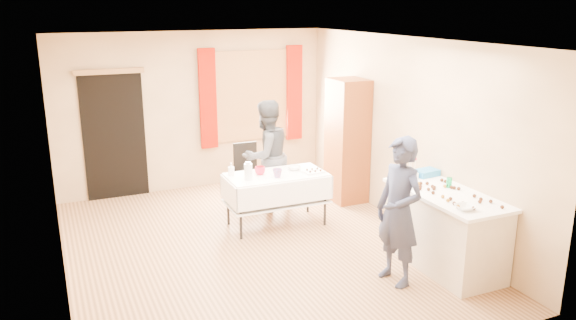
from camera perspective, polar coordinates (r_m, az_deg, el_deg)
name	(u,v)px	position (r m, az deg, el deg)	size (l,w,h in m)	color
floor	(254,248)	(7.29, -3.49, -8.96)	(4.50, 5.50, 0.02)	#9E7047
ceiling	(250,40)	(6.64, -3.87, 12.07)	(4.50, 5.50, 0.02)	white
wall_back	(194,111)	(9.42, -9.53, 4.92)	(4.50, 0.02, 2.60)	tan
wall_front	(374,231)	(4.49, 8.78, -7.11)	(4.50, 0.02, 2.60)	tan
wall_left	(52,171)	(6.46, -22.83, -1.07)	(0.02, 5.50, 2.60)	tan
wall_right	(406,133)	(7.89, 11.93, 2.72)	(0.02, 5.50, 2.60)	tan
window_frame	(251,96)	(9.64, -3.74, 6.56)	(1.32, 0.06, 1.52)	olive
window_pane	(252,96)	(9.63, -3.71, 6.54)	(1.20, 0.02, 1.40)	white
curtain_left	(208,99)	(9.36, -8.14, 6.15)	(0.28, 0.06, 1.65)	#9D0F00
curtain_right	(294,93)	(9.89, 0.64, 6.82)	(0.28, 0.06, 1.65)	#9D0F00
doorway	(114,136)	(9.23, -17.23, 2.30)	(0.95, 0.04, 2.00)	black
door_lintel	(109,71)	(9.03, -17.73, 8.57)	(1.05, 0.06, 0.08)	olive
cabinet	(347,141)	(8.76, 6.04, 1.95)	(0.50, 0.60, 1.92)	brown
counter	(444,229)	(6.90, 15.58, -6.81)	(0.74, 1.56, 0.91)	beige
party_table	(276,195)	(7.83, -1.19, -3.55)	(1.41, 0.74, 0.75)	black
chair	(249,184)	(8.83, -4.01, -2.49)	(0.39, 0.39, 0.92)	black
girl	(399,212)	(6.25, 11.21, -5.17)	(0.50, 0.67, 1.67)	#202540
woman	(266,156)	(8.33, -2.23, 0.43)	(0.96, 0.84, 1.67)	black
soda_can	(449,182)	(6.92, 16.05, -2.20)	(0.07, 0.07, 0.12)	#0D9F4E
mixing_bowl	(465,207)	(6.25, 17.54, -4.61)	(0.22, 0.22, 0.05)	white
foam_block	(411,175)	(7.16, 12.42, -1.53)	(0.15, 0.10, 0.08)	white
blue_basket	(426,173)	(7.32, 13.88, -1.26)	(0.30, 0.20, 0.08)	#1F79C0
pitcher	(248,172)	(7.47, -4.06, -1.20)	(0.11, 0.11, 0.22)	silver
cup_red	(260,171)	(7.70, -2.86, -1.08)	(0.17, 0.17, 0.11)	red
cup_rainbow	(277,173)	(7.56, -1.08, -1.36)	(0.15, 0.15, 0.12)	red
small_bowl	(294,168)	(7.91, 0.64, -0.82)	(0.20, 0.20, 0.06)	white
pastry_tray	(314,172)	(7.81, 2.63, -1.19)	(0.28, 0.20, 0.02)	white
bottle	(231,169)	(7.69, -5.80, -0.92)	(0.09, 0.10, 0.17)	white
cake_balls	(449,193)	(6.69, 16.01, -3.20)	(0.50, 1.07, 0.04)	#3F2314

